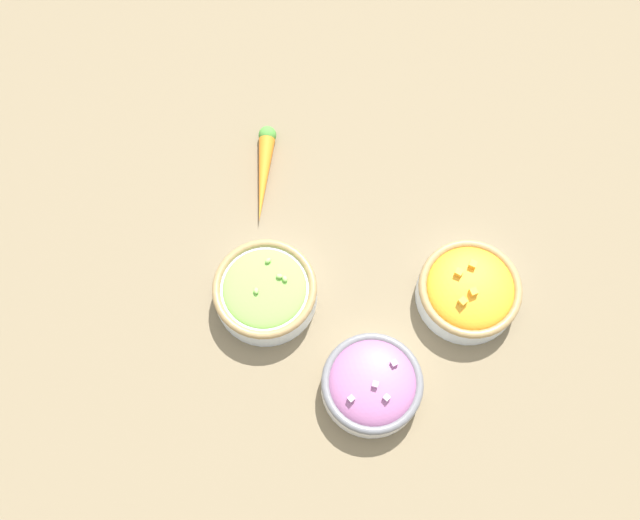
{
  "coord_description": "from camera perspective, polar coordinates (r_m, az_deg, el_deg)",
  "views": [
    {
      "loc": [
        0.23,
        -0.29,
        1.01
      ],
      "look_at": [
        0.0,
        0.0,
        0.03
      ],
      "focal_mm": 40.0,
      "sensor_mm": 36.0,
      "label": 1
    }
  ],
  "objects": [
    {
      "name": "ground_plane",
      "position": [
        1.08,
        -0.0,
        -0.57
      ],
      "size": [
        3.0,
        3.0,
        0.0
      ],
      "primitive_type": "plane",
      "color": "#75664C"
    },
    {
      "name": "bowl_squash",
      "position": [
        1.06,
        11.84,
        -2.38
      ],
      "size": [
        0.15,
        0.15,
        0.07
      ],
      "color": "silver",
      "rests_on": "ground_plane"
    },
    {
      "name": "bowl_lettuce",
      "position": [
        1.04,
        -4.4,
        -2.5
      ],
      "size": [
        0.15,
        0.15,
        0.06
      ],
      "color": "silver",
      "rests_on": "ground_plane"
    },
    {
      "name": "bowl_red_onion",
      "position": [
        1.0,
        4.18,
        -9.87
      ],
      "size": [
        0.14,
        0.14,
        0.06
      ],
      "color": "white",
      "rests_on": "ground_plane"
    },
    {
      "name": "loose_carrot",
      "position": [
        1.13,
        -4.5,
        7.14
      ],
      "size": [
        0.11,
        0.15,
        0.03
      ],
      "rotation": [
        0.0,
        0.0,
        5.33
      ],
      "color": "orange",
      "rests_on": "ground_plane"
    }
  ]
}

